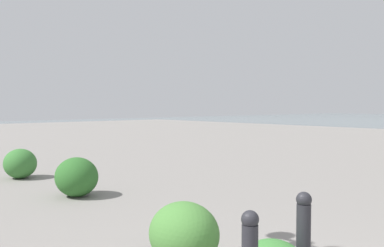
{
  "coord_description": "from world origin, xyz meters",
  "views": [
    {
      "loc": [
        -0.9,
        1.74,
        1.58
      ],
      "look_at": [
        8.07,
        -6.24,
        1.05
      ],
      "focal_mm": 38.09,
      "sensor_mm": 36.0,
      "label": 1
    }
  ],
  "objects": [
    {
      "name": "bollard_mid",
      "position": [
        0.99,
        -1.19,
        0.45
      ],
      "size": [
        0.13,
        0.13,
        0.86
      ],
      "color": "#232328",
      "rests_on": "ground"
    },
    {
      "name": "shrub_round",
      "position": [
        5.67,
        -1.42,
        0.34
      ],
      "size": [
        0.8,
        0.72,
        0.68
      ],
      "color": "#2D6628",
      "rests_on": "ground"
    },
    {
      "name": "shrub_wide",
      "position": [
        8.13,
        -1.3,
        0.32
      ],
      "size": [
        0.76,
        0.68,
        0.64
      ],
      "color": "#387533",
      "rests_on": "ground"
    },
    {
      "name": "shrub_tall",
      "position": [
        2.12,
        -0.83,
        0.32
      ],
      "size": [
        0.74,
        0.67,
        0.63
      ],
      "color": "#477F38",
      "rests_on": "ground"
    }
  ]
}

